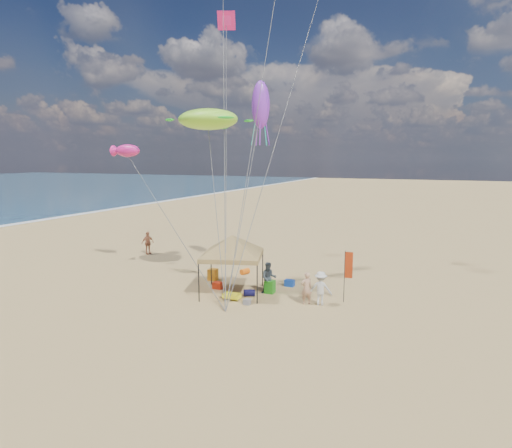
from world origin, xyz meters
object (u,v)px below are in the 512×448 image
(canopy_tent, at_px, (232,237))
(person_near_a, at_px, (306,288))
(feather_flag, at_px, (348,268))
(chair_green, at_px, (270,287))
(chair_yellow, at_px, (213,275))
(beach_cart, at_px, (232,296))
(person_far_a, at_px, (148,243))
(cooler_red, at_px, (218,285))
(cooler_blue, at_px, (290,283))
(person_near_b, at_px, (269,278))
(person_near_c, at_px, (321,288))

(canopy_tent, relative_size, person_near_a, 3.49)
(canopy_tent, distance_m, feather_flag, 6.27)
(chair_green, relative_size, chair_yellow, 1.00)
(beach_cart, distance_m, person_far_a, 12.79)
(canopy_tent, bearing_deg, beach_cart, -65.69)
(cooler_red, xyz_separation_m, person_near_a, (5.37, -0.43, 0.65))
(canopy_tent, relative_size, cooler_blue, 10.80)
(canopy_tent, bearing_deg, person_near_a, -0.04)
(feather_flag, relative_size, person_near_b, 1.55)
(cooler_blue, bearing_deg, person_far_a, 165.00)
(canopy_tent, xyz_separation_m, cooler_red, (-1.17, 0.43, -2.95))
(feather_flag, relative_size, beach_cart, 3.01)
(cooler_blue, height_order, person_near_a, person_near_a)
(beach_cart, height_order, person_far_a, person_far_a)
(canopy_tent, relative_size, feather_flag, 2.15)
(feather_flag, bearing_deg, person_near_c, -141.09)
(cooler_red, xyz_separation_m, person_near_b, (2.98, 0.40, 0.68))
(person_far_a, bearing_deg, beach_cart, -101.26)
(canopy_tent, distance_m, person_far_a, 12.18)
(canopy_tent, distance_m, person_near_c, 5.40)
(person_near_b, distance_m, person_near_c, 3.16)
(chair_yellow, xyz_separation_m, person_near_a, (6.47, -1.80, 0.49))
(cooler_blue, height_order, person_near_b, person_near_b)
(feather_flag, relative_size, person_near_c, 1.56)
(person_far_a, bearing_deg, cooler_blue, -83.87)
(chair_green, bearing_deg, cooler_blue, 69.59)
(cooler_blue, relative_size, person_near_c, 0.31)
(person_near_a, distance_m, person_far_a, 15.76)
(cooler_red, bearing_deg, person_near_c, -2.51)
(person_near_c, height_order, person_far_a, person_far_a)
(person_near_c, relative_size, person_far_a, 0.98)
(beach_cart, bearing_deg, chair_yellow, 134.75)
(feather_flag, height_order, chair_green, feather_flag)
(person_near_a, height_order, person_near_b, person_near_b)
(cooler_red, bearing_deg, chair_yellow, 128.72)
(feather_flag, relative_size, person_far_a, 1.54)
(person_near_a, relative_size, person_far_a, 0.95)
(feather_flag, xyz_separation_m, chair_yellow, (-8.30, 0.72, -1.47))
(cooler_red, distance_m, person_far_a, 10.77)
(chair_green, height_order, person_near_a, person_near_a)
(chair_green, bearing_deg, person_near_b, -100.19)
(chair_green, bearing_deg, feather_flag, 2.06)
(canopy_tent, xyz_separation_m, feather_flag, (6.04, 1.08, -1.32))
(canopy_tent, xyz_separation_m, person_near_b, (1.81, 0.82, -2.27))
(person_near_b, height_order, person_near_c, person_near_b)
(person_near_c, distance_m, person_far_a, 16.34)
(person_near_b, relative_size, person_near_c, 1.01)
(chair_yellow, height_order, person_near_c, person_near_c)
(canopy_tent, relative_size, cooler_red, 10.80)
(cooler_red, bearing_deg, cooler_blue, 30.26)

